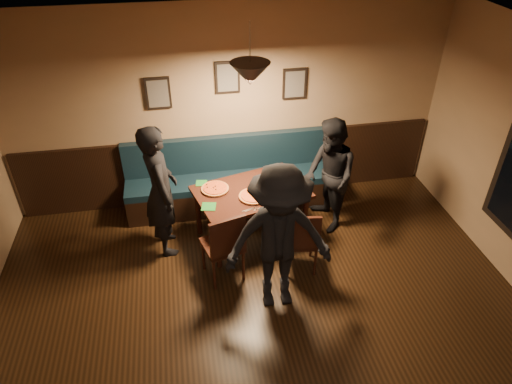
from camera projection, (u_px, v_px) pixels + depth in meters
ceiling at (301, 134)px, 2.59m from camera, size 7.00×7.00×0.00m
wall_back at (228, 109)px, 6.22m from camera, size 6.00×0.00×6.00m
wainscot at (231, 166)px, 6.70m from camera, size 5.88×0.06×1.00m
booth_bench at (233, 176)px, 6.48m from camera, size 3.00×0.60×1.00m
picture_left at (158, 93)px, 5.89m from camera, size 0.32×0.04×0.42m
picture_center at (227, 77)px, 5.94m from camera, size 0.32×0.04×0.42m
picture_right at (294, 84)px, 6.15m from camera, size 0.32×0.04×0.42m
pendant_lamp at (250, 74)px, 4.92m from camera, size 0.44×0.44×0.25m
dining_table at (251, 214)px, 5.99m from camera, size 1.55×1.20×0.73m
chair_near_left at (222, 243)px, 5.33m from camera, size 0.53×0.53×0.97m
chair_near_right at (300, 238)px, 5.47m from camera, size 0.45×0.45×0.89m
diner_left at (161, 191)px, 5.53m from camera, size 0.50×0.69×1.73m
diner_right at (330, 176)px, 5.96m from camera, size 0.68×0.82×1.57m
diner_front at (279, 240)px, 4.77m from camera, size 1.16×0.69×1.76m
pizza_a at (215, 189)px, 5.78m from camera, size 0.36×0.36×0.04m
pizza_b at (253, 196)px, 5.64m from camera, size 0.42×0.42×0.04m
pizza_c at (279, 178)px, 5.98m from camera, size 0.39×0.39×0.04m
soda_glass at (303, 197)px, 5.54m from camera, size 0.07×0.07×0.15m
tabasco_bottle at (287, 183)px, 5.80m from camera, size 0.03×0.03×0.13m
napkin_a at (201, 183)px, 5.92m from camera, size 0.16×0.16×0.01m
napkin_b at (209, 207)px, 5.49m from camera, size 0.20×0.20×0.01m
cutlery_set at (255, 209)px, 5.46m from camera, size 0.17×0.07×0.00m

